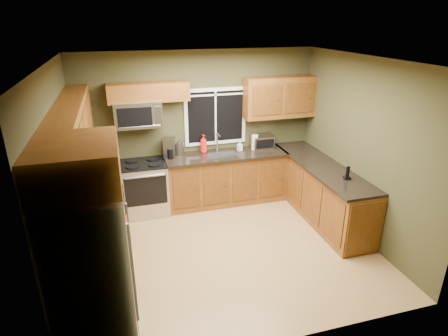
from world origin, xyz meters
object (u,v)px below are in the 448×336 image
kettle (179,148)px  refrigerator (93,272)px  soap_bottle_b (240,146)px  paper_towel_roll (255,142)px  cordless_phone (347,175)px  microwave (138,114)px  range (145,188)px  soap_bottle_a (203,144)px  toaster_oven (262,142)px  coffee_maker (169,148)px

kettle → refrigerator: bearing=-114.6°
kettle → soap_bottle_b: kettle is taller
refrigerator → paper_towel_roll: (2.72, 2.87, 0.18)m
cordless_phone → microwave: bearing=149.8°
refrigerator → soap_bottle_b: 3.78m
range → microwave: (-0.00, 0.14, 1.26)m
kettle → soap_bottle_a: 0.44m
soap_bottle_a → refrigerator: bearing=-121.0°
toaster_oven → cordless_phone: size_ratio=1.96×
range → coffee_maker: bearing=15.4°
coffee_maker → cordless_phone: bearing=-34.8°
soap_bottle_b → cordless_phone: (1.14, -1.66, -0.03)m
refrigerator → kettle: (1.35, 2.95, 0.16)m
paper_towel_roll → kettle: bearing=176.5°
cordless_phone → coffee_maker: bearing=145.2°
coffee_maker → soap_bottle_b: size_ratio=1.89×
paper_towel_roll → cordless_phone: bearing=-62.2°
kettle → cordless_phone: bearing=-37.7°
kettle → paper_towel_roll: paper_towel_roll is taller
toaster_oven → paper_towel_roll: size_ratio=1.30×
kettle → soap_bottle_b: (1.09, -0.06, -0.04)m
kettle → soap_bottle_a: soap_bottle_a is taller
soap_bottle_b → soap_bottle_a: bearing=172.6°
toaster_oven → refrigerator: bearing=-134.7°
kettle → coffee_maker: bearing=-165.0°
range → paper_towel_roll: paper_towel_roll is taller
range → kettle: 0.90m
coffee_maker → range: bearing=-164.6°
microwave → coffee_maker: microwave is taller
soap_bottle_a → soap_bottle_b: size_ratio=1.88×
range → kettle: bearing=15.3°
soap_bottle_b → paper_towel_roll: bearing=-4.6°
refrigerator → paper_towel_roll: 3.95m
range → cordless_phone: bearing=-28.1°
range → cordless_phone: 3.32m
refrigerator → coffee_maker: bearing=68.1°
range → toaster_oven: toaster_oven is taller
toaster_oven → soap_bottle_a: bearing=177.1°
refrigerator → cordless_phone: bearing=18.9°
toaster_oven → paper_towel_roll: bearing=-162.8°
microwave → kettle: size_ratio=2.86×
kettle → paper_towel_roll: bearing=-3.5°
toaster_oven → range: bearing=-176.2°
refrigerator → microwave: bearing=76.7°
microwave → soap_bottle_a: (1.10, 0.07, -0.63)m
paper_towel_roll → coffee_maker: bearing=178.6°
paper_towel_roll → range: bearing=-177.3°
range → paper_towel_roll: bearing=2.7°
kettle → cordless_phone: kettle is taller
refrigerator → soap_bottle_a: (1.79, 2.97, 0.20)m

